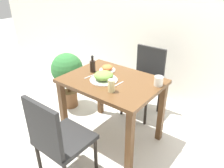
# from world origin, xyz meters

# --- Properties ---
(ground_plane) EXTENTS (16.00, 16.00, 0.00)m
(ground_plane) POSITION_xyz_m (0.00, 0.00, 0.00)
(ground_plane) COLOR beige
(wall_back) EXTENTS (8.00, 0.05, 2.60)m
(wall_back) POSITION_xyz_m (0.00, 1.26, 1.30)
(wall_back) COLOR white
(wall_back) RESTS_ON ground_plane
(dining_table) EXTENTS (0.98, 0.73, 0.75)m
(dining_table) POSITION_xyz_m (0.00, 0.00, 0.62)
(dining_table) COLOR brown
(dining_table) RESTS_ON ground_plane
(chair_near) EXTENTS (0.42, 0.42, 0.89)m
(chair_near) POSITION_xyz_m (0.00, -0.74, 0.50)
(chair_near) COLOR black
(chair_near) RESTS_ON ground_plane
(chair_far) EXTENTS (0.42, 0.42, 0.89)m
(chair_far) POSITION_xyz_m (-0.00, 0.71, 0.50)
(chair_far) COLOR black
(chair_far) RESTS_ON ground_plane
(food_plate) EXTENTS (0.28, 0.28, 0.10)m
(food_plate) POSITION_xyz_m (-0.06, -0.06, 0.79)
(food_plate) COLOR white
(food_plate) RESTS_ON dining_table
(side_plate) EXTENTS (0.18, 0.18, 0.06)m
(side_plate) POSITION_xyz_m (-0.18, 0.15, 0.78)
(side_plate) COLOR white
(side_plate) RESTS_ON dining_table
(drink_cup) EXTENTS (0.08, 0.08, 0.09)m
(drink_cup) POSITION_xyz_m (0.43, 0.17, 0.79)
(drink_cup) COLOR silver
(drink_cup) RESTS_ON dining_table
(juice_glass) EXTENTS (0.06, 0.06, 0.12)m
(juice_glass) POSITION_xyz_m (0.15, -0.20, 0.81)
(juice_glass) COLOR beige
(juice_glass) RESTS_ON dining_table
(sauce_bottle) EXTENTS (0.06, 0.06, 0.19)m
(sauce_bottle) POSITION_xyz_m (-0.29, 0.03, 0.82)
(sauce_bottle) COLOR black
(sauce_bottle) RESTS_ON dining_table
(fork_utensil) EXTENTS (0.03, 0.19, 0.00)m
(fork_utensil) POSITION_xyz_m (-0.23, -0.06, 0.75)
(fork_utensil) COLOR silver
(fork_utensil) RESTS_ON dining_table
(spoon_utensil) EXTENTS (0.02, 0.19, 0.00)m
(spoon_utensil) POSITION_xyz_m (0.11, -0.06, 0.75)
(spoon_utensil) COLOR silver
(spoon_utensil) RESTS_ON dining_table
(potted_plant_left) EXTENTS (0.43, 0.43, 0.78)m
(potted_plant_left) POSITION_xyz_m (-0.89, 0.18, 0.52)
(potted_plant_left) COLOR brown
(potted_plant_left) RESTS_ON ground_plane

